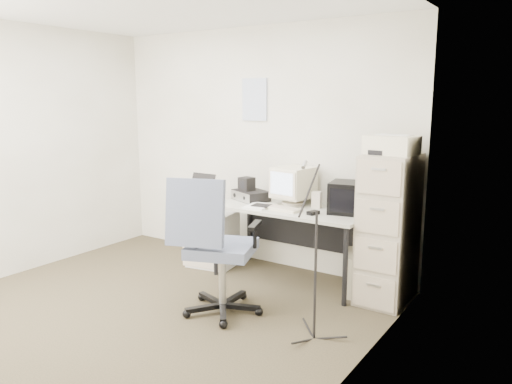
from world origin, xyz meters
The scene contains 22 objects.
floor centered at (0.00, 0.00, -0.01)m, with size 3.60×3.60×0.01m, color #2F2C1D.
wall_back centered at (0.00, 1.80, 1.25)m, with size 3.60×0.02×2.50m, color silver.
wall_left centered at (-1.80, 0.00, 1.25)m, with size 0.02×3.60×2.50m, color silver.
wall_right centered at (1.80, 0.00, 1.25)m, with size 0.02×3.60×2.50m, color silver.
wall_calendar centered at (-0.02, 1.79, 1.75)m, with size 0.30×0.02×0.44m, color white.
filing_cabinet centered at (1.58, 1.48, 0.65)m, with size 0.40×0.60×1.30m, color gray.
printer centered at (1.58, 1.45, 1.38)m, with size 0.41×0.28×0.16m, color beige.
desk centered at (0.63, 1.45, 0.36)m, with size 1.50×0.70×0.73m, color #B7B3A1.
crt_monitor centered at (0.57, 1.58, 0.92)m, with size 0.34×0.35×0.37m, color beige.
crt_tv centered at (1.17, 1.53, 0.87)m, with size 0.31×0.33×0.29m, color black.
desk_speaker centered at (0.84, 1.57, 0.81)m, with size 0.08×0.08×0.16m, color beige.
keyboard centered at (0.59, 1.30, 0.74)m, with size 0.43×0.15×0.02m, color beige.
mouse centered at (0.95, 1.29, 0.75)m, with size 0.07×0.11×0.03m, color black.
radio_receiver centered at (0.12, 1.51, 0.78)m, with size 0.36×0.26×0.10m, color black.
radio_speaker centered at (0.08, 1.49, 0.90)m, with size 0.14×0.13×0.14m, color black.
papers centered at (0.36, 1.27, 0.74)m, with size 0.21×0.28×0.02m, color white.
pc_tower centered at (1.30, 1.49, 0.19)m, with size 0.18×0.40×0.38m, color beige.
office_chair centered at (0.53, 0.47, 0.58)m, with size 0.67×0.67×1.15m, color slate.
side_cart centered at (-0.28, 1.37, 0.29)m, with size 0.47×0.38×0.58m, color white.
music_stand centered at (-0.34, 1.31, 0.80)m, with size 0.29×0.15×0.43m, color black.
headphones centered at (-0.31, 1.30, 0.63)m, with size 0.16×0.16×0.03m, color black.
mic_stand centered at (1.38, 0.47, 0.64)m, with size 0.02×0.02×1.28m, color black.
Camera 1 is at (2.93, -2.66, 1.76)m, focal length 35.00 mm.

